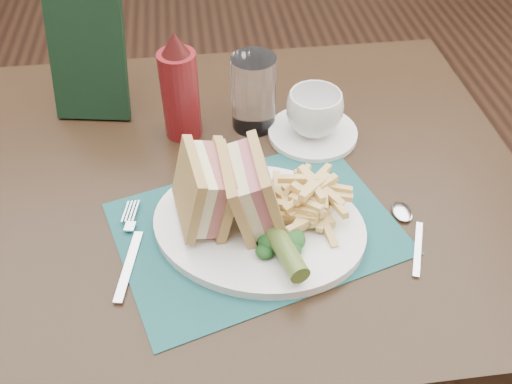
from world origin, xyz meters
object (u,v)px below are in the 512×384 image
at_px(saucer, 313,133).
at_px(drinking_glass, 254,93).
at_px(table_main, 241,313).
at_px(placemat, 256,228).
at_px(sandwich_half_a, 189,192).
at_px(plate, 259,226).
at_px(ketchup_bottle, 179,86).
at_px(coffee_cup, 314,113).
at_px(check_presenter, 88,58).
at_px(sandwich_half_b, 236,191).

bearing_deg(saucer, drinking_glass, 155.80).
height_order(table_main, placemat, placemat).
distance_m(placemat, sandwich_half_a, 0.11).
distance_m(plate, drinking_glass, 0.25).
height_order(saucer, ketchup_bottle, ketchup_bottle).
distance_m(coffee_cup, check_presenter, 0.39).
relative_size(table_main, coffee_cup, 9.65).
bearing_deg(sandwich_half_a, check_presenter, 107.75).
distance_m(sandwich_half_b, ketchup_bottle, 0.24).
distance_m(placemat, coffee_cup, 0.24).
bearing_deg(drinking_glass, sandwich_half_b, -102.46).
bearing_deg(sandwich_half_b, table_main, 81.72).
bearing_deg(placemat, table_main, 97.13).
relative_size(placemat, saucer, 2.53).
bearing_deg(ketchup_bottle, plate, -68.29).
xyz_separation_m(plate, coffee_cup, (0.12, 0.20, 0.04)).
bearing_deg(drinking_glass, ketchup_bottle, -176.93).
bearing_deg(ketchup_bottle, drinking_glass, 3.07).
distance_m(table_main, coffee_cup, 0.45).
bearing_deg(sandwich_half_b, plate, -16.89).
height_order(sandwich_half_a, check_presenter, check_presenter).
bearing_deg(coffee_cup, table_main, -148.55).
relative_size(placemat, sandwich_half_b, 3.36).
bearing_deg(drinking_glass, table_main, -108.32).
bearing_deg(placemat, plate, -48.61).
bearing_deg(ketchup_bottle, saucer, -9.58).
height_order(sandwich_half_b, check_presenter, check_presenter).
bearing_deg(placemat, coffee_cup, 58.73).
height_order(table_main, sandwich_half_a, sandwich_half_a).
height_order(placemat, plate, plate).
distance_m(coffee_cup, drinking_glass, 0.11).
bearing_deg(plate, drinking_glass, 105.94).
xyz_separation_m(coffee_cup, drinking_glass, (-0.09, 0.04, 0.02)).
height_order(sandwich_half_b, saucer, sandwich_half_b).
relative_size(placemat, sandwich_half_a, 3.46).
distance_m(plate, check_presenter, 0.42).
bearing_deg(saucer, sandwich_half_b, -126.87).
relative_size(table_main, ketchup_bottle, 4.84).
xyz_separation_m(sandwich_half_a, drinking_glass, (0.12, 0.23, -0.01)).
height_order(placemat, drinking_glass, drinking_glass).
distance_m(drinking_glass, ketchup_bottle, 0.12).
relative_size(placemat, coffee_cup, 4.07).
relative_size(sandwich_half_a, ketchup_bottle, 0.59).
bearing_deg(sandwich_half_b, coffee_cup, 50.50).
relative_size(table_main, sandwich_half_b, 7.97).
distance_m(table_main, ketchup_bottle, 0.49).
height_order(table_main, plate, plate).
height_order(drinking_glass, ketchup_bottle, ketchup_bottle).
bearing_deg(ketchup_bottle, coffee_cup, -9.58).
xyz_separation_m(table_main, saucer, (0.14, 0.08, 0.38)).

